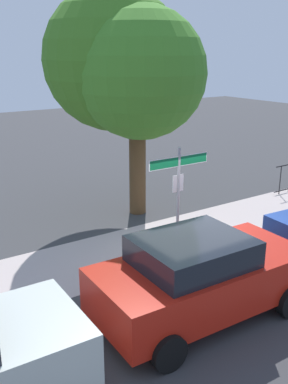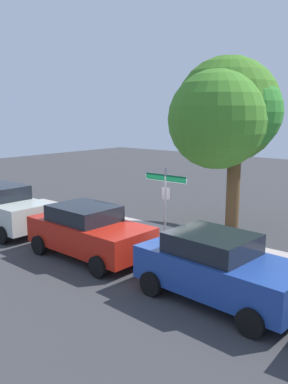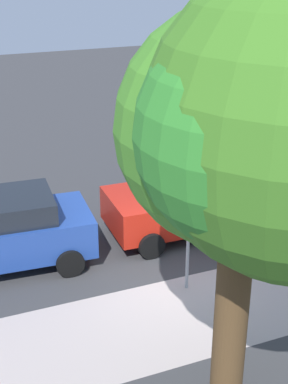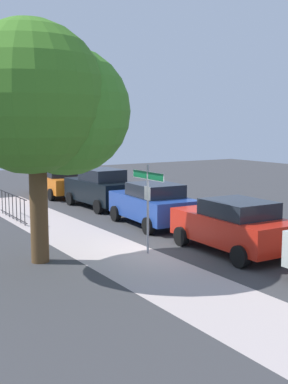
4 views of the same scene
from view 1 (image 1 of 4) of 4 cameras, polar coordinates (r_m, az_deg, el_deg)
ground_plane at (r=11.08m, az=5.33°, el=-8.88°), size 60.00×60.00×0.00m
sidewalk_strip at (r=13.18m, az=8.58°, el=-4.53°), size 24.00×2.60×0.00m
street_sign at (r=10.68m, az=4.48°, el=1.53°), size 1.73×0.07×2.78m
shade_tree at (r=13.14m, az=-2.30°, el=16.07°), size 4.23×5.01×6.78m
car_red at (r=8.64m, az=7.23°, el=-10.68°), size 4.29×2.21×1.68m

